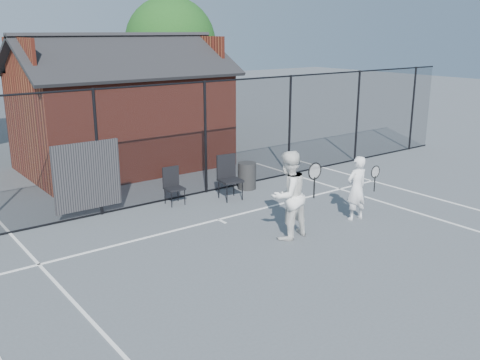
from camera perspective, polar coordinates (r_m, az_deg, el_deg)
ground at (r=10.33m, az=7.33°, el=-8.76°), size 80.00×80.00×0.00m
court_lines at (r=9.53m, az=12.98°, el=-11.21°), size 11.02×18.00×0.01m
fence at (r=13.56m, az=-8.30°, el=3.59°), size 22.04×3.00×3.00m
clubhouse at (r=17.41m, az=-12.44°, el=6.59°), size 6.50×4.36×4.19m
tree_right at (r=24.40m, az=-7.42°, el=14.30°), size 3.97×3.97×5.70m
player_front at (r=12.55m, az=12.34°, el=-0.85°), size 0.69×0.52×1.51m
player_back at (r=11.17m, az=5.16°, el=-1.62°), size 1.05×0.80×1.88m
chair_left at (r=13.51m, az=-7.01°, el=-0.72°), size 0.47×0.49×0.92m
chair_right at (r=13.80m, az=-1.03°, el=0.18°), size 0.61×0.63×1.13m
waste_bin at (r=14.77m, az=0.75°, el=0.46°), size 0.56×0.56×0.74m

